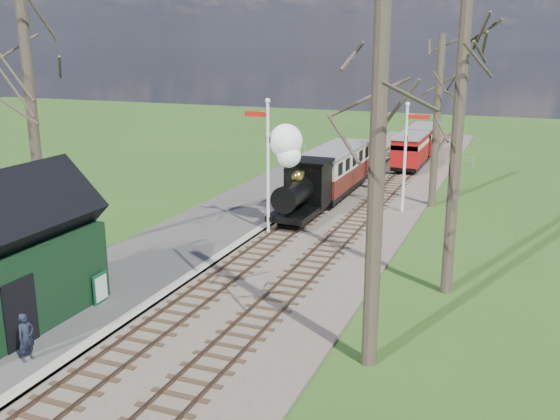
{
  "coord_description": "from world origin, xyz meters",
  "views": [
    {
      "loc": [
        9.96,
        -9.28,
        8.53
      ],
      "look_at": [
        0.39,
        14.71,
        1.6
      ],
      "focal_mm": 40.0,
      "sensor_mm": 36.0,
      "label": 1
    }
  ],
  "objects_px": {
    "red_carriage_b": "(423,140)",
    "locomotive": "(299,179)",
    "sign_board": "(100,288)",
    "bench": "(22,323)",
    "semaphore_near": "(267,157)",
    "coach": "(336,169)",
    "person": "(26,337)",
    "red_carriage_a": "(410,151)",
    "station_shed": "(2,260)",
    "semaphore_far": "(407,149)"
  },
  "relations": [
    {
      "from": "semaphore_far",
      "to": "sign_board",
      "type": "height_order",
      "value": "semaphore_far"
    },
    {
      "from": "red_carriage_b",
      "to": "bench",
      "type": "bearing_deg",
      "value": -99.59
    },
    {
      "from": "red_carriage_a",
      "to": "station_shed",
      "type": "bearing_deg",
      "value": -103.27
    },
    {
      "from": "sign_board",
      "to": "red_carriage_b",
      "type": "bearing_deg",
      "value": 80.76
    },
    {
      "from": "person",
      "to": "locomotive",
      "type": "bearing_deg",
      "value": 0.67
    },
    {
      "from": "person",
      "to": "sign_board",
      "type": "bearing_deg",
      "value": 16.82
    },
    {
      "from": "semaphore_far",
      "to": "bench",
      "type": "height_order",
      "value": "semaphore_far"
    },
    {
      "from": "station_shed",
      "to": "sign_board",
      "type": "relative_size",
      "value": 6.2
    },
    {
      "from": "locomotive",
      "to": "bench",
      "type": "height_order",
      "value": "locomotive"
    },
    {
      "from": "coach",
      "to": "red_carriage_b",
      "type": "relative_size",
      "value": 1.66
    },
    {
      "from": "coach",
      "to": "person",
      "type": "height_order",
      "value": "coach"
    },
    {
      "from": "station_shed",
      "to": "red_carriage_b",
      "type": "xyz_separation_m",
      "value": [
        6.9,
        34.74,
        -0.88
      ]
    },
    {
      "from": "station_shed",
      "to": "semaphore_far",
      "type": "height_order",
      "value": "semaphore_far"
    },
    {
      "from": "station_shed",
      "to": "sign_board",
      "type": "height_order",
      "value": "station_shed"
    },
    {
      "from": "semaphore_near",
      "to": "red_carriage_a",
      "type": "bearing_deg",
      "value": 78.94
    },
    {
      "from": "sign_board",
      "to": "person",
      "type": "height_order",
      "value": "person"
    },
    {
      "from": "semaphore_near",
      "to": "person",
      "type": "xyz_separation_m",
      "value": [
        -1.29,
        -13.6,
        -2.74
      ]
    },
    {
      "from": "sign_board",
      "to": "bench",
      "type": "height_order",
      "value": "sign_board"
    },
    {
      "from": "semaphore_near",
      "to": "red_carriage_b",
      "type": "relative_size",
      "value": 1.33
    },
    {
      "from": "red_carriage_a",
      "to": "sign_board",
      "type": "bearing_deg",
      "value": -101.08
    },
    {
      "from": "semaphore_far",
      "to": "locomotive",
      "type": "relative_size",
      "value": 1.18
    },
    {
      "from": "semaphore_near",
      "to": "red_carriage_a",
      "type": "relative_size",
      "value": 1.33
    },
    {
      "from": "locomotive",
      "to": "coach",
      "type": "bearing_deg",
      "value": 89.89
    },
    {
      "from": "sign_board",
      "to": "person",
      "type": "distance_m",
      "value": 4.0
    },
    {
      "from": "red_carriage_a",
      "to": "person",
      "type": "distance_m",
      "value": 31.19
    },
    {
      "from": "locomotive",
      "to": "sign_board",
      "type": "bearing_deg",
      "value": -102.65
    },
    {
      "from": "semaphore_near",
      "to": "bench",
      "type": "bearing_deg",
      "value": -101.71
    },
    {
      "from": "locomotive",
      "to": "red_carriage_b",
      "type": "relative_size",
      "value": 1.04
    },
    {
      "from": "red_carriage_a",
      "to": "red_carriage_b",
      "type": "bearing_deg",
      "value": 90.0
    },
    {
      "from": "coach",
      "to": "red_carriage_a",
      "type": "relative_size",
      "value": 1.66
    },
    {
      "from": "locomotive",
      "to": "sign_board",
      "type": "distance_m",
      "value": 12.22
    },
    {
      "from": "semaphore_near",
      "to": "semaphore_far",
      "type": "xyz_separation_m",
      "value": [
        5.14,
        6.0,
        -0.27
      ]
    },
    {
      "from": "semaphore_far",
      "to": "sign_board",
      "type": "xyz_separation_m",
      "value": [
        -7.04,
        -15.65,
        -2.64
      ]
    },
    {
      "from": "bench",
      "to": "red_carriage_b",
      "type": "bearing_deg",
      "value": 80.41
    },
    {
      "from": "locomotive",
      "to": "person",
      "type": "xyz_separation_m",
      "value": [
        -2.05,
        -15.79,
        -1.34
      ]
    },
    {
      "from": "semaphore_far",
      "to": "person",
      "type": "height_order",
      "value": "semaphore_far"
    },
    {
      "from": "red_carriage_a",
      "to": "sign_board",
      "type": "xyz_separation_m",
      "value": [
        -5.27,
        -26.89,
        -0.68
      ]
    },
    {
      "from": "locomotive",
      "to": "red_carriage_b",
      "type": "distance_m",
      "value": 20.74
    },
    {
      "from": "locomotive",
      "to": "coach",
      "type": "xyz_separation_m",
      "value": [
        0.01,
        6.07,
        -0.6
      ]
    },
    {
      "from": "sign_board",
      "to": "red_carriage_a",
      "type": "bearing_deg",
      "value": 78.92
    },
    {
      "from": "station_shed",
      "to": "sign_board",
      "type": "bearing_deg",
      "value": 55.3
    },
    {
      "from": "coach",
      "to": "sign_board",
      "type": "distance_m",
      "value": 18.13
    },
    {
      "from": "red_carriage_b",
      "to": "locomotive",
      "type": "bearing_deg",
      "value": -97.24
    },
    {
      "from": "semaphore_near",
      "to": "person",
      "type": "relative_size",
      "value": 4.59
    },
    {
      "from": "locomotive",
      "to": "red_carriage_b",
      "type": "height_order",
      "value": "locomotive"
    },
    {
      "from": "locomotive",
      "to": "person",
      "type": "relative_size",
      "value": 3.58
    },
    {
      "from": "person",
      "to": "red_carriage_b",
      "type": "bearing_deg",
      "value": 0.75
    },
    {
      "from": "station_shed",
      "to": "locomotive",
      "type": "relative_size",
      "value": 1.3
    },
    {
      "from": "semaphore_far",
      "to": "person",
      "type": "relative_size",
      "value": 4.22
    },
    {
      "from": "coach",
      "to": "red_carriage_b",
      "type": "xyz_separation_m",
      "value": [
        2.6,
        14.49,
        -0.24
      ]
    }
  ]
}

